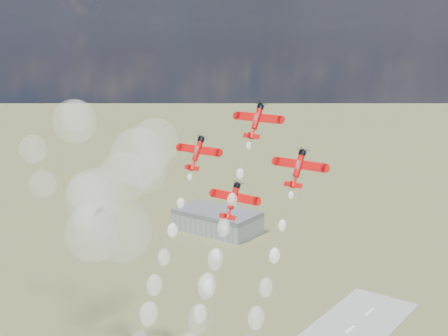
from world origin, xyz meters
name	(u,v)px	position (x,y,z in m)	size (l,w,h in m)	color
hangar	(217,221)	(-120.00, 180.00, 6.50)	(50.00, 28.00, 13.00)	gray
plane_lead	(257,120)	(17.63, 9.06, 101.38)	(12.32, 6.51, 8.03)	red
plane_left	(197,153)	(3.61, 4.28, 92.81)	(12.32, 6.51, 8.03)	red
plane_right	(298,168)	(31.65, 4.28, 92.81)	(12.32, 6.51, 8.03)	red
plane_slot	(233,200)	(17.63, -0.51, 84.25)	(12.32, 6.51, 8.03)	red
smoke_trail_lead	(196,329)	(17.83, -14.83, 58.38)	(5.14, 28.87, 50.21)	white
drifted_smoke_cloud	(109,191)	(-50.26, 25.74, 69.99)	(64.12, 37.13, 55.99)	white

